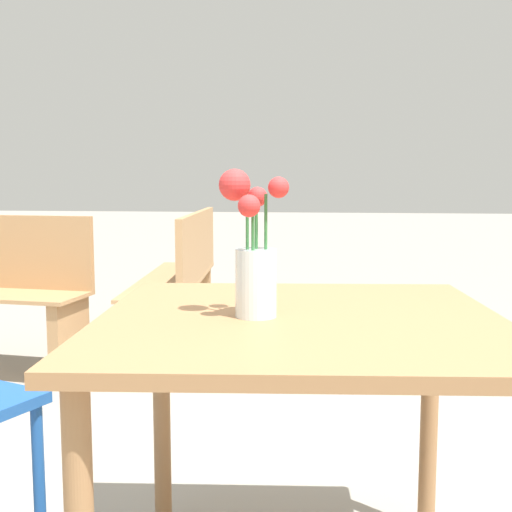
# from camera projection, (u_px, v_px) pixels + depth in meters

# --- Properties ---
(table_front) EXTENTS (0.98, 0.98, 0.74)m
(table_front) POSITION_uv_depth(u_px,v_px,m) (300.00, 358.00, 1.44)
(table_front) COLOR #9E7047
(table_front) RESTS_ON ground_plane
(flower_vase) EXTENTS (0.15, 0.13, 0.32)m
(flower_vase) POSITION_uv_depth(u_px,v_px,m) (254.00, 262.00, 1.40)
(flower_vase) COLOR silver
(flower_vase) RESTS_ON table_front
(bench_far) EXTENTS (0.50, 1.53, 0.85)m
(bench_far) POSITION_uv_depth(u_px,v_px,m) (184.00, 277.00, 3.89)
(bench_far) COLOR tan
(bench_far) RESTS_ON ground_plane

